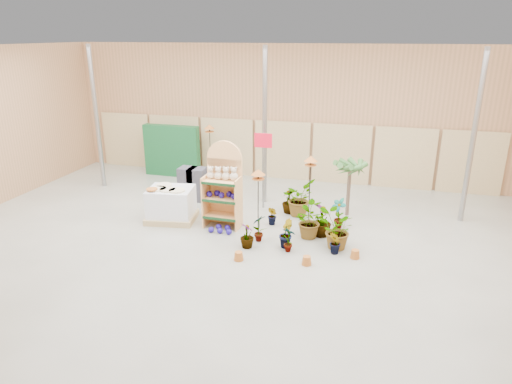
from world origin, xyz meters
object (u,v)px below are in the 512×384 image
(potted_plant_2, at_px, (308,221))
(pallet_stack, at_px, (171,204))
(display_shelf, at_px, (224,188))
(bird_table_front, at_px, (258,174))

(potted_plant_2, bearing_deg, pallet_stack, 178.32)
(display_shelf, relative_size, bird_table_front, 1.27)
(display_shelf, height_order, potted_plant_2, display_shelf)
(pallet_stack, bearing_deg, bird_table_front, -18.78)
(display_shelf, xyz_separation_m, potted_plant_2, (2.25, -0.22, -0.58))
(display_shelf, xyz_separation_m, pallet_stack, (-1.48, -0.11, -0.58))
(bird_table_front, bearing_deg, potted_plant_2, 16.35)
(display_shelf, bearing_deg, bird_table_front, -26.63)
(display_shelf, relative_size, pallet_stack, 1.59)
(potted_plant_2, bearing_deg, display_shelf, 174.48)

